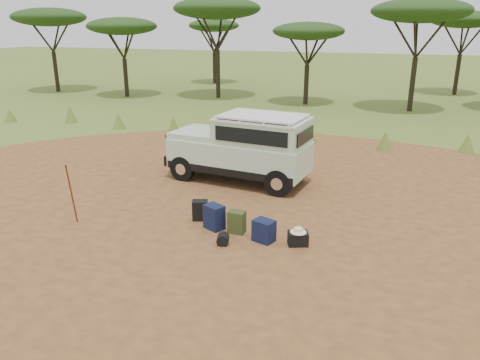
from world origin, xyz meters
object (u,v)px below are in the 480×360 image
(duffel_navy, at_px, (264,231))
(hard_case, at_px, (298,239))
(backpack_navy, at_px, (214,217))
(backpack_black, at_px, (200,210))
(walking_staff, at_px, (72,194))
(safari_vehicle, at_px, (244,149))
(backpack_olive, at_px, (237,222))

(duffel_navy, bearing_deg, hard_case, 23.70)
(backpack_navy, height_order, hard_case, backpack_navy)
(backpack_black, bearing_deg, duffel_navy, -38.13)
(walking_staff, height_order, backpack_navy, walking_staff)
(safari_vehicle, relative_size, backpack_navy, 7.59)
(backpack_black, xyz_separation_m, backpack_navy, (0.54, -0.39, 0.05))
(duffel_navy, bearing_deg, safari_vehicle, 133.83)
(safari_vehicle, distance_m, backpack_olive, 3.90)
(safari_vehicle, xyz_separation_m, backpack_navy, (0.44, -3.63, -0.74))
(backpack_black, height_order, hard_case, backpack_black)
(backpack_black, distance_m, duffel_navy, 1.98)
(walking_staff, distance_m, backpack_olive, 4.06)
(backpack_black, bearing_deg, backpack_olive, -39.47)
(walking_staff, relative_size, backpack_navy, 2.68)
(walking_staff, height_order, backpack_olive, walking_staff)
(backpack_olive, height_order, hard_case, backpack_olive)
(walking_staff, xyz_separation_m, hard_case, (5.45, 0.66, -0.65))
(backpack_navy, xyz_separation_m, hard_case, (2.10, -0.22, -0.15))
(duffel_navy, bearing_deg, walking_staff, -153.11)
(duffel_navy, bearing_deg, backpack_olive, -178.05)
(walking_staff, distance_m, backpack_black, 3.13)
(backpack_olive, distance_m, duffel_navy, 0.77)
(hard_case, bearing_deg, backpack_black, 146.88)
(backpack_black, height_order, backpack_navy, backpack_navy)
(walking_staff, bearing_deg, backpack_olive, -8.55)
(safari_vehicle, bearing_deg, hard_case, -49.20)
(backpack_olive, distance_m, hard_case, 1.53)
(safari_vehicle, bearing_deg, backpack_black, -84.31)
(safari_vehicle, distance_m, backpack_black, 3.34)
(backpack_black, distance_m, backpack_navy, 0.67)
(walking_staff, xyz_separation_m, duffel_navy, (4.68, 0.60, -0.54))
(safari_vehicle, bearing_deg, backpack_olive, -66.98)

